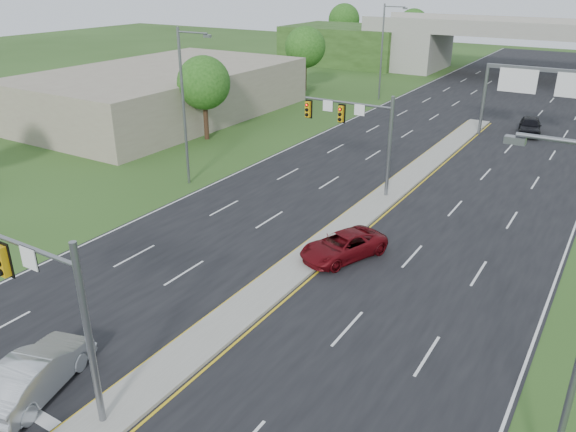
# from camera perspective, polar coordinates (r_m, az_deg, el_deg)

# --- Properties ---
(ground) EXTENTS (240.00, 240.00, 0.00)m
(ground) POSITION_cam_1_polar(r_m,az_deg,el_deg) (21.67, -18.23, -19.36)
(ground) COLOR #284518
(ground) RESTS_ON ground
(road) EXTENTS (24.00, 160.00, 0.02)m
(road) POSITION_cam_1_polar(r_m,az_deg,el_deg) (48.44, 14.48, 5.59)
(road) COLOR black
(road) RESTS_ON ground
(median) EXTENTS (2.00, 54.00, 0.16)m
(median) POSITION_cam_1_polar(r_m,az_deg,el_deg) (37.74, 8.73, 1.10)
(median) COLOR gray
(median) RESTS_ON road
(lane_markings) EXTENTS (23.72, 160.00, 0.01)m
(lane_markings) POSITION_cam_1_polar(r_m,az_deg,el_deg) (43.12, 11.17, 3.71)
(lane_markings) COLOR gold
(lane_markings) RESTS_ON road
(signal_mast_near) EXTENTS (6.62, 0.60, 7.00)m
(signal_mast_near) POSITION_cam_1_polar(r_m,az_deg,el_deg) (20.50, -24.24, -6.73)
(signal_mast_near) COLOR slate
(signal_mast_near) RESTS_ON ground
(signal_mast_far) EXTENTS (6.62, 0.60, 7.00)m
(signal_mast_far) POSITION_cam_1_polar(r_m,az_deg,el_deg) (38.82, 7.22, 9.03)
(signal_mast_far) COLOR slate
(signal_mast_far) RESTS_ON ground
(sign_gantry) EXTENTS (11.58, 0.44, 6.67)m
(sign_gantry) POSITION_cam_1_polar(r_m,az_deg,el_deg) (55.39, 25.07, 11.95)
(sign_gantry) COLOR slate
(sign_gantry) RESTS_ON ground
(overpass) EXTENTS (80.00, 14.00, 8.10)m
(overpass) POSITION_cam_1_polar(r_m,az_deg,el_deg) (90.94, 24.01, 14.82)
(overpass) COLOR gray
(overpass) RESTS_ON ground
(lightpole_l_mid) EXTENTS (2.85, 0.25, 11.00)m
(lightpole_l_mid) POSITION_cam_1_polar(r_m,az_deg,el_deg) (40.43, -10.40, 11.42)
(lightpole_l_mid) COLOR slate
(lightpole_l_mid) RESTS_ON ground
(lightpole_l_far) EXTENTS (2.85, 0.25, 11.00)m
(lightpole_l_far) POSITION_cam_1_polar(r_m,az_deg,el_deg) (70.08, 9.68, 16.50)
(lightpole_l_far) COLOR slate
(lightpole_l_far) RESTS_ON ground
(tree_l_near) EXTENTS (4.80, 4.80, 7.60)m
(tree_l_near) POSITION_cam_1_polar(r_m,az_deg,el_deg) (52.33, -8.55, 13.22)
(tree_l_near) COLOR #382316
(tree_l_near) RESTS_ON ground
(tree_l_mid) EXTENTS (5.20, 5.20, 8.12)m
(tree_l_mid) POSITION_cam_1_polar(r_m,az_deg,el_deg) (74.87, 1.76, 16.77)
(tree_l_mid) COLOR #382316
(tree_l_mid) RESTS_ON ground
(tree_back_a) EXTENTS (6.00, 6.00, 8.85)m
(tree_back_a) POSITION_cam_1_polar(r_m,az_deg,el_deg) (115.66, 5.71, 19.24)
(tree_back_a) COLOR #382316
(tree_back_a) RESTS_ON ground
(tree_back_b) EXTENTS (5.60, 5.60, 8.32)m
(tree_back_b) POSITION_cam_1_polar(r_m,az_deg,el_deg) (110.19, 12.58, 18.44)
(tree_back_b) COLOR #382316
(tree_back_b) RESTS_ON ground
(commercial_building) EXTENTS (18.00, 30.00, 5.00)m
(commercial_building) POSITION_cam_1_polar(r_m,az_deg,el_deg) (63.08, -12.59, 12.19)
(commercial_building) COLOR gray
(commercial_building) RESTS_ON ground
(car_silver) EXTENTS (3.09, 5.33, 1.66)m
(car_silver) POSITION_cam_1_polar(r_m,az_deg,el_deg) (23.25, -24.24, -14.36)
(car_silver) COLOR #ADB1B5
(car_silver) RESTS_ON road
(car_far_a) EXTENTS (4.02, 5.52, 1.39)m
(car_far_a) POSITION_cam_1_polar(r_m,az_deg,el_deg) (30.58, 5.62, -3.03)
(car_far_a) COLOR #59080E
(car_far_a) RESTS_ON road
(car_far_c) EXTENTS (2.75, 5.14, 1.66)m
(car_far_c) POSITION_cam_1_polar(r_m,az_deg,el_deg) (58.93, 23.37, 8.41)
(car_far_c) COLOR black
(car_far_c) RESTS_ON road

